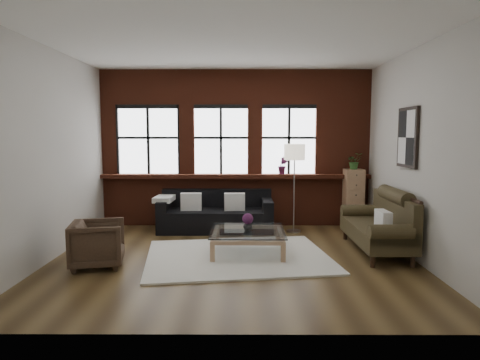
{
  "coord_description": "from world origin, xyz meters",
  "views": [
    {
      "loc": [
        0.13,
        -6.4,
        1.91
      ],
      "look_at": [
        0.1,
        0.6,
        1.15
      ],
      "focal_mm": 32.0,
      "sensor_mm": 36.0,
      "label": 1
    }
  ],
  "objects_px": {
    "vintage_settee": "(376,221)",
    "floor_lamp": "(294,185)",
    "dark_sofa": "(216,211)",
    "vase": "(248,226)",
    "armchair": "(98,244)",
    "coffee_table": "(248,242)",
    "drawer_chest": "(353,199)"
  },
  "relations": [
    {
      "from": "vase",
      "to": "floor_lamp",
      "type": "height_order",
      "value": "floor_lamp"
    },
    {
      "from": "dark_sofa",
      "to": "floor_lamp",
      "type": "relative_size",
      "value": 1.19
    },
    {
      "from": "dark_sofa",
      "to": "floor_lamp",
      "type": "height_order",
      "value": "floor_lamp"
    },
    {
      "from": "coffee_table",
      "to": "drawer_chest",
      "type": "relative_size",
      "value": 0.97
    },
    {
      "from": "dark_sofa",
      "to": "coffee_table",
      "type": "relative_size",
      "value": 1.91
    },
    {
      "from": "vase",
      "to": "armchair",
      "type": "bearing_deg",
      "value": -162.85
    },
    {
      "from": "vintage_settee",
      "to": "floor_lamp",
      "type": "height_order",
      "value": "floor_lamp"
    },
    {
      "from": "dark_sofa",
      "to": "vintage_settee",
      "type": "bearing_deg",
      "value": -29.36
    },
    {
      "from": "vintage_settee",
      "to": "vase",
      "type": "bearing_deg",
      "value": -176.62
    },
    {
      "from": "armchair",
      "to": "floor_lamp",
      "type": "xyz_separation_m",
      "value": [
        3.09,
        2.21,
        0.6
      ]
    },
    {
      "from": "vintage_settee",
      "to": "coffee_table",
      "type": "bearing_deg",
      "value": -176.62
    },
    {
      "from": "drawer_chest",
      "to": "vase",
      "type": "bearing_deg",
      "value": -138.64
    },
    {
      "from": "vintage_settee",
      "to": "floor_lamp",
      "type": "xyz_separation_m",
      "value": [
        -1.16,
        1.42,
        0.43
      ]
    },
    {
      "from": "dark_sofa",
      "to": "vase",
      "type": "xyz_separation_m",
      "value": [
        0.6,
        -1.63,
        0.05
      ]
    },
    {
      "from": "vintage_settee",
      "to": "vase",
      "type": "xyz_separation_m",
      "value": [
        -2.08,
        -0.12,
        -0.05
      ]
    },
    {
      "from": "armchair",
      "to": "coffee_table",
      "type": "relative_size",
      "value": 0.63
    },
    {
      "from": "dark_sofa",
      "to": "drawer_chest",
      "type": "bearing_deg",
      "value": 5.73
    },
    {
      "from": "coffee_table",
      "to": "floor_lamp",
      "type": "distance_m",
      "value": 1.94
    },
    {
      "from": "armchair",
      "to": "vase",
      "type": "relative_size",
      "value": 4.78
    },
    {
      "from": "coffee_table",
      "to": "vase",
      "type": "xyz_separation_m",
      "value": [
        -0.0,
        0.0,
        0.27
      ]
    },
    {
      "from": "dark_sofa",
      "to": "armchair",
      "type": "height_order",
      "value": "dark_sofa"
    },
    {
      "from": "coffee_table",
      "to": "vase",
      "type": "relative_size",
      "value": 7.59
    },
    {
      "from": "drawer_chest",
      "to": "floor_lamp",
      "type": "bearing_deg",
      "value": -163.46
    },
    {
      "from": "armchair",
      "to": "vase",
      "type": "height_order",
      "value": "armchair"
    },
    {
      "from": "vintage_settee",
      "to": "armchair",
      "type": "distance_m",
      "value": 4.32
    },
    {
      "from": "coffee_table",
      "to": "drawer_chest",
      "type": "height_order",
      "value": "drawer_chest"
    },
    {
      "from": "vase",
      "to": "floor_lamp",
      "type": "relative_size",
      "value": 0.08
    },
    {
      "from": "drawer_chest",
      "to": "dark_sofa",
      "type": "bearing_deg",
      "value": -174.27
    },
    {
      "from": "dark_sofa",
      "to": "coffee_table",
      "type": "xyz_separation_m",
      "value": [
        0.6,
        -1.63,
        -0.22
      ]
    },
    {
      "from": "armchair",
      "to": "dark_sofa",
      "type": "bearing_deg",
      "value": -46.11
    },
    {
      "from": "dark_sofa",
      "to": "drawer_chest",
      "type": "relative_size",
      "value": 1.85
    },
    {
      "from": "dark_sofa",
      "to": "armchair",
      "type": "relative_size",
      "value": 3.02
    }
  ]
}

